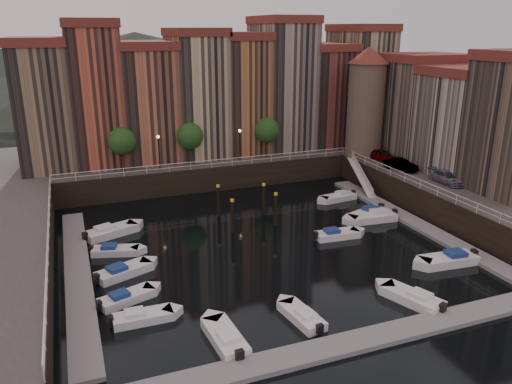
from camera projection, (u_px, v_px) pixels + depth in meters
name	position (u px, v px, depth m)	size (l,w,h in m)	color
ground	(260.00, 241.00, 46.53)	(200.00, 200.00, 0.00)	black
quay_far	(192.00, 160.00, 69.13)	(80.00, 20.00, 3.00)	black
quay_right	(508.00, 198.00, 53.79)	(20.00, 36.00, 3.00)	black
dock_left	(78.00, 273.00, 40.09)	(2.00, 28.00, 0.35)	gray
dock_right	(411.00, 221.00, 51.08)	(2.00, 28.00, 0.35)	gray
dock_near	(359.00, 341.00, 31.39)	(30.00, 2.00, 0.35)	gray
mountains	(126.00, 69.00, 142.24)	(145.00, 100.00, 18.00)	#2D382D
far_terrace	(219.00, 92.00, 65.08)	(48.70, 10.30, 17.50)	#846E54
right_terrace	(468.00, 116.00, 55.91)	(9.30, 24.30, 14.00)	#746657
corner_tower	(366.00, 101.00, 63.00)	(5.20, 5.20, 13.80)	#6B5B4C
promenade_trees	(195.00, 136.00, 60.17)	(21.20, 3.20, 5.20)	black
street_lamps	(200.00, 143.00, 59.61)	(10.36, 0.36, 4.18)	black
railings	(243.00, 188.00, 49.68)	(36.08, 34.04, 0.52)	white
gangway	(361.00, 175.00, 60.61)	(2.78, 8.32, 3.73)	white
mooring_pilings	(248.00, 207.00, 50.67)	(5.04, 5.21, 3.78)	black
boat_left_0	(141.00, 317.00, 33.71)	(4.25, 1.57, 0.97)	white
boat_left_1	(126.00, 298.00, 36.14)	(4.37, 2.79, 0.98)	white
boat_left_2	(123.00, 271.00, 39.96)	(4.82, 3.25, 1.09)	white
boat_left_3	(114.00, 251.00, 43.83)	(4.33, 2.59, 0.97)	white
boat_left_4	(110.00, 232.00, 47.70)	(5.36, 3.54, 1.21)	white
boat_right_0	(449.00, 260.00, 41.92)	(5.30, 2.29, 1.20)	white
boat_right_2	(373.00, 217.00, 51.38)	(5.31, 2.33, 1.20)	white
boat_right_3	(368.00, 214.00, 52.22)	(5.26, 3.51, 1.19)	white
boat_right_4	(339.00, 197.00, 57.64)	(4.59, 2.13, 1.03)	white
boat_near_0	(226.00, 338.00, 31.36)	(2.05, 4.83, 1.09)	white
boat_near_1	(302.00, 316.00, 33.80)	(2.10, 4.33, 0.97)	white
boat_near_3	(413.00, 298.00, 36.00)	(3.27, 4.93, 1.11)	white
car_a	(382.00, 156.00, 62.15)	(1.73, 4.29, 1.46)	gray
car_b	(401.00, 166.00, 58.24)	(1.41, 4.03, 1.33)	gray
car_c	(447.00, 178.00, 53.40)	(1.84, 4.53, 1.32)	gray
boat_extra_374	(336.00, 234.00, 47.20)	(4.52, 1.90, 1.03)	white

